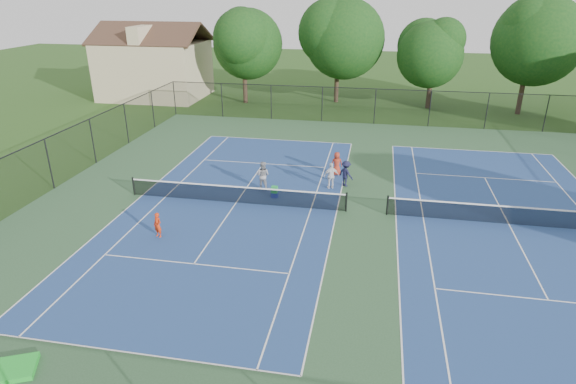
% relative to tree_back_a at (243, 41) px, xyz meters
% --- Properties ---
extents(ground, '(140.00, 140.00, 0.00)m').
position_rel_tree_back_a_xyz_m(ground, '(13.00, -24.00, -6.04)').
color(ground, '#234716').
rests_on(ground, ground).
extents(court_pad, '(36.00, 36.00, 0.01)m').
position_rel_tree_back_a_xyz_m(court_pad, '(13.00, -24.00, -6.03)').
color(court_pad, '#2D502F').
rests_on(court_pad, ground).
extents(tennis_court_left, '(12.00, 23.83, 1.07)m').
position_rel_tree_back_a_xyz_m(tennis_court_left, '(6.00, -24.00, -5.94)').
color(tennis_court_left, navy).
rests_on(tennis_court_left, ground).
extents(tennis_court_right, '(12.00, 23.83, 1.07)m').
position_rel_tree_back_a_xyz_m(tennis_court_right, '(20.00, -24.00, -5.94)').
color(tennis_court_right, navy).
rests_on(tennis_court_right, ground).
extents(perimeter_fence, '(36.08, 36.08, 3.02)m').
position_rel_tree_back_a_xyz_m(perimeter_fence, '(13.00, -24.00, -4.44)').
color(perimeter_fence, black).
rests_on(perimeter_fence, ground).
extents(tree_back_a, '(6.80, 6.80, 9.15)m').
position_rel_tree_back_a_xyz_m(tree_back_a, '(0.00, 0.00, 0.00)').
color(tree_back_a, '#2D2116').
rests_on(tree_back_a, ground).
extents(tree_back_b, '(7.60, 7.60, 10.03)m').
position_rel_tree_back_a_xyz_m(tree_back_b, '(9.00, 2.00, 0.56)').
color(tree_back_b, '#2D2116').
rests_on(tree_back_b, ground).
extents(tree_back_c, '(6.00, 6.00, 8.40)m').
position_rel_tree_back_a_xyz_m(tree_back_c, '(18.00, 1.00, -0.56)').
color(tree_back_c, '#2D2116').
rests_on(tree_back_c, ground).
extents(tree_back_d, '(7.80, 7.80, 10.37)m').
position_rel_tree_back_a_xyz_m(tree_back_d, '(26.00, 0.00, 0.79)').
color(tree_back_d, '#2D2116').
rests_on(tree_back_d, ground).
extents(clapboard_house, '(10.80, 8.10, 7.65)m').
position_rel_tree_back_a_xyz_m(clapboard_house, '(-10.00, 1.00, -2.95)').
color(clapboard_house, tan).
rests_on(clapboard_house, ground).
extents(child_player, '(0.52, 0.45, 1.21)m').
position_rel_tree_back_a_xyz_m(child_player, '(3.50, -28.39, -5.43)').
color(child_player, red).
rests_on(child_player, ground).
extents(instructor, '(0.90, 0.75, 1.66)m').
position_rel_tree_back_a_xyz_m(instructor, '(6.98, -21.78, -5.21)').
color(instructor, '#969698').
rests_on(instructor, ground).
extents(bystander_a, '(0.99, 0.73, 1.56)m').
position_rel_tree_back_a_xyz_m(bystander_a, '(10.85, -21.01, -5.26)').
color(bystander_a, white).
rests_on(bystander_a, ground).
extents(bystander_b, '(1.14, 1.08, 1.55)m').
position_rel_tree_back_a_xyz_m(bystander_b, '(11.66, -20.46, -5.26)').
color(bystander_b, '#181936').
rests_on(bystander_b, ground).
extents(bystander_c, '(0.82, 0.64, 1.47)m').
position_rel_tree_back_a_xyz_m(bystander_c, '(10.96, -18.73, -5.30)').
color(bystander_c, '#9D2D1C').
rests_on(bystander_c, ground).
extents(ball_crate, '(0.41, 0.35, 0.27)m').
position_rel_tree_back_a_xyz_m(ball_crate, '(7.89, -22.86, -5.90)').
color(ball_crate, navy).
rests_on(ball_crate, ground).
extents(ball_hopper, '(0.36, 0.30, 0.37)m').
position_rel_tree_back_a_xyz_m(ball_hopper, '(7.89, -22.86, -5.58)').
color(ball_hopper, green).
rests_on(ball_hopper, ball_crate).
extents(green_tarp, '(1.86, 1.65, 0.17)m').
position_rel_tree_back_a_xyz_m(green_tarp, '(2.71, -37.34, -5.95)').
color(green_tarp, green).
rests_on(green_tarp, ground).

